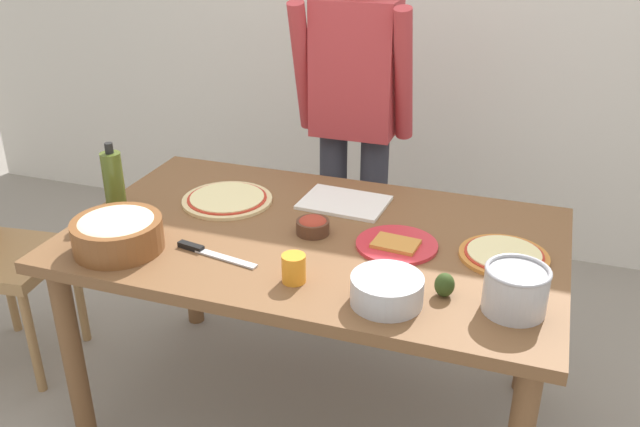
{
  "coord_description": "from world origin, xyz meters",
  "views": [
    {
      "loc": [
        0.67,
        -1.88,
        1.79
      ],
      "look_at": [
        0.0,
        0.05,
        0.81
      ],
      "focal_mm": 38.28,
      "sensor_mm": 36.0,
      "label": 1
    }
  ],
  "objects_px": {
    "popcorn_bowl": "(117,232)",
    "steel_pot": "(516,289)",
    "pizza_raw_on_board": "(227,199)",
    "person_cook": "(354,113)",
    "plate_with_slice": "(397,244)",
    "olive_oil_bottle": "(114,182)",
    "mixing_bowl_steel": "(387,290)",
    "cup_orange": "(294,268)",
    "dining_table": "(315,258)",
    "pizza_cooked_on_tray": "(504,255)",
    "cutting_board_white": "(344,202)",
    "avocado": "(445,285)",
    "chef_knife": "(207,252)",
    "small_sauce_bowl": "(313,225)"
  },
  "relations": [
    {
      "from": "plate_with_slice",
      "to": "olive_oil_bottle",
      "type": "xyz_separation_m",
      "value": [
        -0.98,
        -0.07,
        0.11
      ]
    },
    {
      "from": "cup_orange",
      "to": "avocado",
      "type": "height_order",
      "value": "cup_orange"
    },
    {
      "from": "pizza_cooked_on_tray",
      "to": "steel_pot",
      "type": "xyz_separation_m",
      "value": [
        0.05,
        -0.29,
        0.06
      ]
    },
    {
      "from": "popcorn_bowl",
      "to": "cup_orange",
      "type": "xyz_separation_m",
      "value": [
        0.59,
        -0.0,
        -0.02
      ]
    },
    {
      "from": "popcorn_bowl",
      "to": "olive_oil_bottle",
      "type": "distance_m",
      "value": 0.29
    },
    {
      "from": "mixing_bowl_steel",
      "to": "olive_oil_bottle",
      "type": "bearing_deg",
      "value": 166.16
    },
    {
      "from": "dining_table",
      "to": "cutting_board_white",
      "type": "relative_size",
      "value": 5.33
    },
    {
      "from": "dining_table",
      "to": "cutting_board_white",
      "type": "distance_m",
      "value": 0.27
    },
    {
      "from": "olive_oil_bottle",
      "to": "steel_pot",
      "type": "height_order",
      "value": "olive_oil_bottle"
    },
    {
      "from": "small_sauce_bowl",
      "to": "chef_knife",
      "type": "height_order",
      "value": "small_sauce_bowl"
    },
    {
      "from": "person_cook",
      "to": "avocado",
      "type": "height_order",
      "value": "person_cook"
    },
    {
      "from": "olive_oil_bottle",
      "to": "plate_with_slice",
      "type": "bearing_deg",
      "value": 4.26
    },
    {
      "from": "dining_table",
      "to": "pizza_cooked_on_tray",
      "type": "height_order",
      "value": "pizza_cooked_on_tray"
    },
    {
      "from": "cutting_board_white",
      "to": "avocado",
      "type": "distance_m",
      "value": 0.66
    },
    {
      "from": "cup_orange",
      "to": "person_cook",
      "type": "bearing_deg",
      "value": 97.36
    },
    {
      "from": "plate_with_slice",
      "to": "cup_orange",
      "type": "relative_size",
      "value": 3.06
    },
    {
      "from": "olive_oil_bottle",
      "to": "pizza_raw_on_board",
      "type": "bearing_deg",
      "value": 32.54
    },
    {
      "from": "person_cook",
      "to": "plate_with_slice",
      "type": "distance_m",
      "value": 0.86
    },
    {
      "from": "dining_table",
      "to": "avocado",
      "type": "xyz_separation_m",
      "value": [
        0.46,
        -0.24,
        0.13
      ]
    },
    {
      "from": "person_cook",
      "to": "cutting_board_white",
      "type": "bearing_deg",
      "value": -77.04
    },
    {
      "from": "popcorn_bowl",
      "to": "mixing_bowl_steel",
      "type": "height_order",
      "value": "popcorn_bowl"
    },
    {
      "from": "dining_table",
      "to": "cutting_board_white",
      "type": "bearing_deg",
      "value": 84.99
    },
    {
      "from": "cutting_board_white",
      "to": "avocado",
      "type": "relative_size",
      "value": 4.29
    },
    {
      "from": "person_cook",
      "to": "avocado",
      "type": "distance_m",
      "value": 1.15
    },
    {
      "from": "pizza_raw_on_board",
      "to": "small_sauce_bowl",
      "type": "xyz_separation_m",
      "value": [
        0.38,
        -0.13,
        0.02
      ]
    },
    {
      "from": "pizza_raw_on_board",
      "to": "person_cook",
      "type": "bearing_deg",
      "value": 65.01
    },
    {
      "from": "pizza_raw_on_board",
      "to": "chef_knife",
      "type": "bearing_deg",
      "value": -73.02
    },
    {
      "from": "avocado",
      "to": "plate_with_slice",
      "type": "bearing_deg",
      "value": 128.44
    },
    {
      "from": "popcorn_bowl",
      "to": "chef_knife",
      "type": "relative_size",
      "value": 0.97
    },
    {
      "from": "mixing_bowl_steel",
      "to": "cup_orange",
      "type": "distance_m",
      "value": 0.28
    },
    {
      "from": "cup_orange",
      "to": "steel_pot",
      "type": "bearing_deg",
      "value": 4.9
    },
    {
      "from": "mixing_bowl_steel",
      "to": "chef_knife",
      "type": "height_order",
      "value": "mixing_bowl_steel"
    },
    {
      "from": "cup_orange",
      "to": "dining_table",
      "type": "bearing_deg",
      "value": 98.06
    },
    {
      "from": "dining_table",
      "to": "pizza_raw_on_board",
      "type": "height_order",
      "value": "pizza_raw_on_board"
    },
    {
      "from": "pizza_cooked_on_tray",
      "to": "cutting_board_white",
      "type": "height_order",
      "value": "pizza_cooked_on_tray"
    },
    {
      "from": "dining_table",
      "to": "mixing_bowl_steel",
      "type": "relative_size",
      "value": 8.0
    },
    {
      "from": "cutting_board_white",
      "to": "plate_with_slice",
      "type": "bearing_deg",
      "value": -44.91
    },
    {
      "from": "small_sauce_bowl",
      "to": "cutting_board_white",
      "type": "relative_size",
      "value": 0.37
    },
    {
      "from": "dining_table",
      "to": "mixing_bowl_steel",
      "type": "bearing_deg",
      "value": -45.33
    },
    {
      "from": "avocado",
      "to": "popcorn_bowl",
      "type": "bearing_deg",
      "value": -176.47
    },
    {
      "from": "pizza_cooked_on_tray",
      "to": "avocado",
      "type": "distance_m",
      "value": 0.31
    },
    {
      "from": "cutting_board_white",
      "to": "steel_pot",
      "type": "bearing_deg",
      "value": -38.59
    },
    {
      "from": "dining_table",
      "to": "mixing_bowl_steel",
      "type": "xyz_separation_m",
      "value": [
        0.32,
        -0.33,
        0.13
      ]
    },
    {
      "from": "dining_table",
      "to": "cutting_board_white",
      "type": "height_order",
      "value": "cutting_board_white"
    },
    {
      "from": "small_sauce_bowl",
      "to": "avocado",
      "type": "distance_m",
      "value": 0.53
    },
    {
      "from": "plate_with_slice",
      "to": "small_sauce_bowl",
      "type": "relative_size",
      "value": 2.36
    },
    {
      "from": "popcorn_bowl",
      "to": "steel_pot",
      "type": "bearing_deg",
      "value": 2.4
    },
    {
      "from": "plate_with_slice",
      "to": "olive_oil_bottle",
      "type": "bearing_deg",
      "value": -175.74
    },
    {
      "from": "dining_table",
      "to": "mixing_bowl_steel",
      "type": "distance_m",
      "value": 0.48
    },
    {
      "from": "plate_with_slice",
      "to": "olive_oil_bottle",
      "type": "distance_m",
      "value": 0.99
    }
  ]
}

